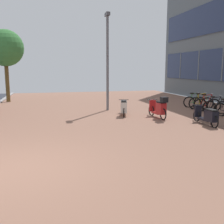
{
  "coord_description": "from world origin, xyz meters",
  "views": [
    {
      "loc": [
        0.89,
        -6.09,
        2.29
      ],
      "look_at": [
        2.58,
        0.85,
        1.1
      ],
      "focal_mm": 41.76,
      "sensor_mm": 36.0,
      "label": 1
    }
  ],
  "objects_px": {
    "scooter_far": "(208,116)",
    "scooter_mid": "(159,108)",
    "lamp_post": "(107,57)",
    "bicycle_rack_06": "(201,103)",
    "bicycle_rack_07": "(194,102)",
    "bicycle_rack_05": "(207,105)",
    "scooter_near": "(124,107)",
    "bicycle_rack_04": "(216,107)",
    "street_tree": "(5,48)"
  },
  "relations": [
    {
      "from": "bicycle_rack_05",
      "to": "bicycle_rack_04",
      "type": "bearing_deg",
      "value": -88.69
    },
    {
      "from": "bicycle_rack_06",
      "to": "street_tree",
      "type": "relative_size",
      "value": 0.28
    },
    {
      "from": "bicycle_rack_07",
      "to": "street_tree",
      "type": "relative_size",
      "value": 0.25
    },
    {
      "from": "bicycle_rack_05",
      "to": "scooter_far",
      "type": "xyz_separation_m",
      "value": [
        -2.02,
        -3.09,
        0.02
      ]
    },
    {
      "from": "bicycle_rack_05",
      "to": "bicycle_rack_06",
      "type": "xyz_separation_m",
      "value": [
        0.12,
        0.75,
        -0.0
      ]
    },
    {
      "from": "scooter_mid",
      "to": "scooter_far",
      "type": "xyz_separation_m",
      "value": [
        1.31,
        -1.88,
        -0.1
      ]
    },
    {
      "from": "bicycle_rack_05",
      "to": "lamp_post",
      "type": "bearing_deg",
      "value": 160.75
    },
    {
      "from": "bicycle_rack_07",
      "to": "scooter_mid",
      "type": "bearing_deg",
      "value": -142.03
    },
    {
      "from": "scooter_near",
      "to": "bicycle_rack_06",
      "type": "bearing_deg",
      "value": 9.8
    },
    {
      "from": "scooter_far",
      "to": "lamp_post",
      "type": "distance_m",
      "value": 6.32
    },
    {
      "from": "bicycle_rack_06",
      "to": "scooter_mid",
      "type": "xyz_separation_m",
      "value": [
        -3.45,
        -1.96,
        0.13
      ]
    },
    {
      "from": "bicycle_rack_07",
      "to": "scooter_far",
      "type": "xyz_separation_m",
      "value": [
        -2.16,
        -4.59,
        0.05
      ]
    },
    {
      "from": "scooter_mid",
      "to": "street_tree",
      "type": "height_order",
      "value": "street_tree"
    },
    {
      "from": "scooter_near",
      "to": "bicycle_rack_04",
      "type": "bearing_deg",
      "value": -8.01
    },
    {
      "from": "bicycle_rack_04",
      "to": "street_tree",
      "type": "relative_size",
      "value": 0.27
    },
    {
      "from": "lamp_post",
      "to": "bicycle_rack_06",
      "type": "bearing_deg",
      "value": -11.2
    },
    {
      "from": "bicycle_rack_05",
      "to": "scooter_far",
      "type": "relative_size",
      "value": 0.74
    },
    {
      "from": "street_tree",
      "to": "bicycle_rack_07",
      "type": "bearing_deg",
      "value": -26.37
    },
    {
      "from": "scooter_near",
      "to": "lamp_post",
      "type": "height_order",
      "value": "lamp_post"
    },
    {
      "from": "bicycle_rack_04",
      "to": "scooter_far",
      "type": "bearing_deg",
      "value": -131.07
    },
    {
      "from": "bicycle_rack_04",
      "to": "bicycle_rack_07",
      "type": "height_order",
      "value": "bicycle_rack_04"
    },
    {
      "from": "street_tree",
      "to": "lamp_post",
      "type": "bearing_deg",
      "value": -41.53
    },
    {
      "from": "bicycle_rack_06",
      "to": "scooter_far",
      "type": "bearing_deg",
      "value": -119.07
    },
    {
      "from": "scooter_near",
      "to": "scooter_mid",
      "type": "xyz_separation_m",
      "value": [
        1.39,
        -1.13,
        0.08
      ]
    },
    {
      "from": "scooter_near",
      "to": "bicycle_rack_05",
      "type": "bearing_deg",
      "value": 1.02
    },
    {
      "from": "bicycle_rack_05",
      "to": "bicycle_rack_06",
      "type": "relative_size",
      "value": 0.99
    },
    {
      "from": "bicycle_rack_06",
      "to": "lamp_post",
      "type": "xyz_separation_m",
      "value": [
        -5.24,
        1.04,
        2.58
      ]
    },
    {
      "from": "bicycle_rack_05",
      "to": "scooter_far",
      "type": "height_order",
      "value": "bicycle_rack_05"
    },
    {
      "from": "bicycle_rack_06",
      "to": "scooter_far",
      "type": "xyz_separation_m",
      "value": [
        -2.14,
        -3.84,
        0.03
      ]
    },
    {
      "from": "bicycle_rack_04",
      "to": "scooter_near",
      "type": "relative_size",
      "value": 0.76
    },
    {
      "from": "scooter_far",
      "to": "scooter_near",
      "type": "bearing_deg",
      "value": 132.0
    },
    {
      "from": "bicycle_rack_05",
      "to": "bicycle_rack_07",
      "type": "distance_m",
      "value": 1.51
    },
    {
      "from": "bicycle_rack_05",
      "to": "street_tree",
      "type": "relative_size",
      "value": 0.28
    },
    {
      "from": "lamp_post",
      "to": "scooter_near",
      "type": "bearing_deg",
      "value": -77.96
    },
    {
      "from": "bicycle_rack_07",
      "to": "scooter_mid",
      "type": "height_order",
      "value": "scooter_mid"
    },
    {
      "from": "scooter_far",
      "to": "scooter_mid",
      "type": "bearing_deg",
      "value": 124.92
    },
    {
      "from": "scooter_far",
      "to": "lamp_post",
      "type": "xyz_separation_m",
      "value": [
        -3.11,
        4.88,
        2.56
      ]
    },
    {
      "from": "scooter_mid",
      "to": "lamp_post",
      "type": "distance_m",
      "value": 4.27
    },
    {
      "from": "bicycle_rack_06",
      "to": "lamp_post",
      "type": "bearing_deg",
      "value": 168.8
    },
    {
      "from": "bicycle_rack_04",
      "to": "bicycle_rack_06",
      "type": "bearing_deg",
      "value": 86.27
    },
    {
      "from": "bicycle_rack_05",
      "to": "scooter_mid",
      "type": "xyz_separation_m",
      "value": [
        -3.33,
        -1.21,
        0.12
      ]
    },
    {
      "from": "bicycle_rack_06",
      "to": "scooter_mid",
      "type": "relative_size",
      "value": 0.81
    },
    {
      "from": "bicycle_rack_06",
      "to": "lamp_post",
      "type": "relative_size",
      "value": 0.26
    },
    {
      "from": "lamp_post",
      "to": "bicycle_rack_07",
      "type": "bearing_deg",
      "value": -3.1
    },
    {
      "from": "bicycle_rack_06",
      "to": "scooter_mid",
      "type": "height_order",
      "value": "scooter_mid"
    },
    {
      "from": "bicycle_rack_04",
      "to": "bicycle_rack_07",
      "type": "relative_size",
      "value": 1.08
    },
    {
      "from": "bicycle_rack_07",
      "to": "street_tree",
      "type": "height_order",
      "value": "street_tree"
    },
    {
      "from": "bicycle_rack_04",
      "to": "scooter_near",
      "type": "distance_m",
      "value": 4.79
    },
    {
      "from": "scooter_mid",
      "to": "street_tree",
      "type": "relative_size",
      "value": 0.35
    },
    {
      "from": "bicycle_rack_06",
      "to": "bicycle_rack_07",
      "type": "distance_m",
      "value": 0.75
    }
  ]
}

